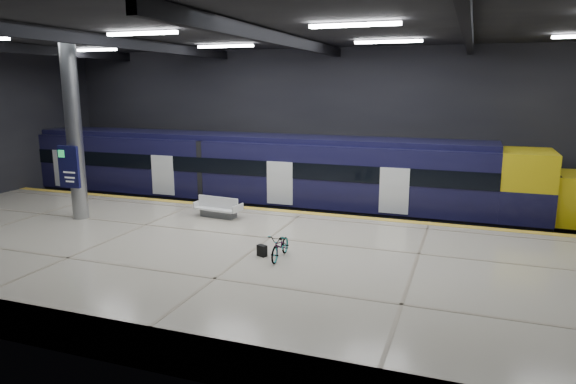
% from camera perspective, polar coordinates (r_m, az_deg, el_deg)
% --- Properties ---
extents(ground, '(30.00, 30.00, 0.00)m').
position_cam_1_polar(ground, '(18.91, -0.92, -7.47)').
color(ground, black).
rests_on(ground, ground).
extents(room_shell, '(30.10, 16.10, 8.05)m').
position_cam_1_polar(room_shell, '(17.86, -0.98, 10.13)').
color(room_shell, black).
rests_on(room_shell, ground).
extents(platform, '(30.00, 11.00, 1.10)m').
position_cam_1_polar(platform, '(16.54, -4.01, -8.35)').
color(platform, '#B5AD99').
rests_on(platform, ground).
extents(safety_strip, '(30.00, 0.40, 0.01)m').
position_cam_1_polar(safety_strip, '(21.08, 1.71, -2.30)').
color(safety_strip, gold).
rests_on(safety_strip, platform).
extents(rails, '(30.00, 1.52, 0.16)m').
position_cam_1_polar(rails, '(23.88, 3.74, -3.17)').
color(rails, gray).
rests_on(rails, ground).
extents(train, '(29.40, 2.84, 3.79)m').
position_cam_1_polar(train, '(24.32, -2.41, 1.90)').
color(train, black).
rests_on(train, ground).
extents(bench, '(1.94, 0.98, 0.83)m').
position_cam_1_polar(bench, '(20.50, -7.75, -1.99)').
color(bench, '#595B60').
rests_on(bench, platform).
extents(bicycle, '(0.60, 1.54, 0.80)m').
position_cam_1_polar(bicycle, '(15.52, -0.86, -5.98)').
color(bicycle, '#99999E').
rests_on(bicycle, platform).
extents(pannier_bag, '(0.35, 0.28, 0.35)m').
position_cam_1_polar(pannier_bag, '(15.81, -2.91, -6.52)').
color(pannier_bag, black).
rests_on(pannier_bag, platform).
extents(info_column, '(0.90, 0.78, 6.90)m').
position_cam_1_polar(info_column, '(21.29, -22.72, 6.11)').
color(info_column, '#9EA0A5').
rests_on(info_column, platform).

